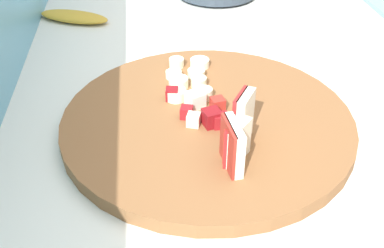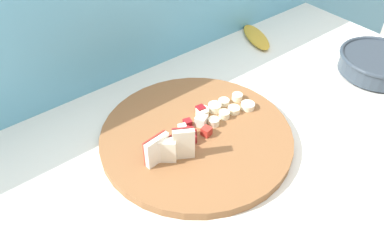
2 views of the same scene
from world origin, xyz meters
TOP-DOWN VIEW (x-y plane):
  - tile_backsplash at (0.00, 0.38)m, footprint 2.40×0.04m
  - cutting_board at (-0.11, 0.08)m, footprint 0.38×0.38m
  - apple_wedge_fan at (-0.20, 0.06)m, footprint 0.09×0.05m
  - apple_dice_pile at (-0.11, 0.09)m, footprint 0.09×0.08m
  - banana_slice_rows at (-0.02, 0.10)m, footprint 0.12×0.07m
  - banana_peel at (0.27, 0.29)m, footprint 0.11×0.15m

SIDE VIEW (x-z plane):
  - tile_backsplash at x=0.00m, z-range 0.00..1.27m
  - banana_peel at x=0.27m, z-range 0.92..0.94m
  - cutting_board at x=-0.11m, z-range 0.92..0.94m
  - banana_slice_rows at x=-0.02m, z-range 0.94..0.95m
  - apple_dice_pile at x=-0.11m, z-range 0.94..0.96m
  - apple_wedge_fan at x=-0.20m, z-range 0.93..1.00m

